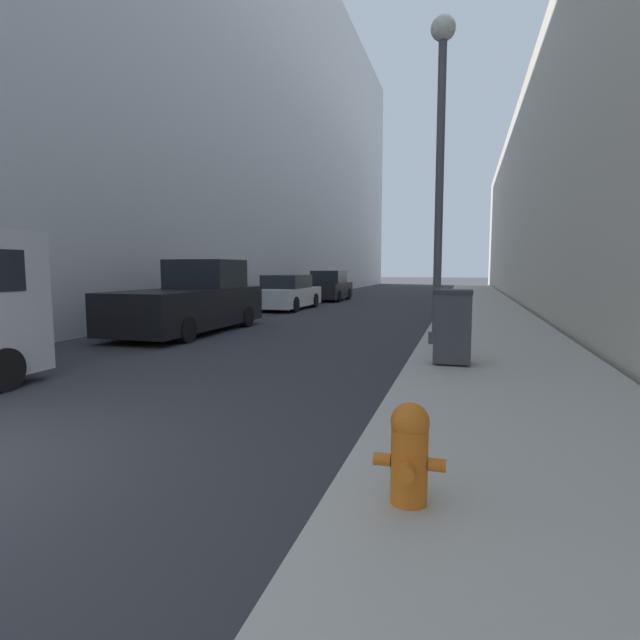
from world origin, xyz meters
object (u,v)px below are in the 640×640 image
at_px(pickup_truck, 192,302).
at_px(fire_hydrant, 409,451).
at_px(trash_bin, 453,326).
at_px(parked_sedan_far, 329,287).
at_px(lamppost, 440,144).
at_px(parked_sedan_near, 287,293).

bearing_deg(pickup_truck, fire_hydrant, -52.26).
xyz_separation_m(trash_bin, parked_sedan_far, (-7.08, 18.09, -0.05)).
distance_m(lamppost, parked_sedan_near, 12.38).
bearing_deg(pickup_truck, parked_sedan_near, 91.05).
xyz_separation_m(fire_hydrant, parked_sedan_near, (-7.15, 17.26, 0.17)).
distance_m(fire_hydrant, trash_bin, 5.39).
relative_size(parked_sedan_near, parked_sedan_far, 1.14).
xyz_separation_m(fire_hydrant, lamppost, (-0.24, 7.67, 3.86)).
distance_m(fire_hydrant, parked_sedan_near, 18.68).
bearing_deg(parked_sedan_far, parked_sedan_near, -92.11).
height_order(trash_bin, lamppost, lamppost).
bearing_deg(lamppost, trash_bin, -80.23).
relative_size(pickup_truck, parked_sedan_near, 1.20).
distance_m(pickup_truck, parked_sedan_near, 8.22).
relative_size(trash_bin, lamppost, 0.19).
xyz_separation_m(fire_hydrant, parked_sedan_far, (-6.92, 23.47, 0.23)).
xyz_separation_m(trash_bin, pickup_truck, (-7.16, 3.67, 0.05)).
relative_size(trash_bin, parked_sedan_far, 0.31).
height_order(lamppost, parked_sedan_far, lamppost).
height_order(trash_bin, pickup_truck, pickup_truck).
xyz_separation_m(fire_hydrant, pickup_truck, (-7.00, 9.05, 0.33)).
height_order(pickup_truck, parked_sedan_near, pickup_truck).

